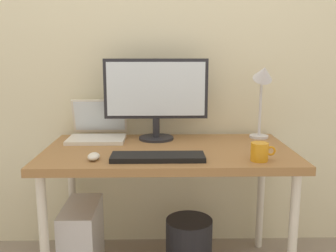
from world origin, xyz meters
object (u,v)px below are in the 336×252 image
object	(u,v)px
laptop	(98,129)
monitor	(156,94)
wastebasket	(189,245)
mouse	(94,156)
computer_tower	(82,243)
desk	(168,161)
keyboard	(158,157)
desk_lamp	(263,85)
coffee_mug	(260,152)

from	to	relation	value
laptop	monitor	bearing A→B (deg)	-3.47
laptop	wastebasket	xyz separation A→B (m)	(0.52, -0.20, -0.63)
mouse	wastebasket	size ratio (longest dim) A/B	0.30
monitor	computer_tower	world-z (taller)	monitor
monitor	wastebasket	bearing A→B (deg)	-44.20
desk	laptop	distance (m)	0.48
laptop	wastebasket	world-z (taller)	laptop
keyboard	mouse	world-z (taller)	mouse
desk	keyboard	size ratio (longest dim) A/B	2.92
monitor	mouse	size ratio (longest dim) A/B	6.53
desk	monitor	bearing A→B (deg)	106.64
computer_tower	keyboard	bearing A→B (deg)	-22.06
desk	mouse	xyz separation A→B (m)	(-0.35, -0.21, 0.08)
monitor	desk_lamp	distance (m)	0.61
laptop	desk	bearing A→B (deg)	-30.16
mouse	wastebasket	distance (m)	0.79
mouse	coffee_mug	xyz separation A→B (m)	(0.77, -0.03, 0.03)
keyboard	computer_tower	bearing A→B (deg)	157.94
keyboard	wastebasket	distance (m)	0.65
laptop	coffee_mug	size ratio (longest dim) A/B	2.75
monitor	wastebasket	distance (m)	0.87
desk	wastebasket	xyz separation A→B (m)	(0.12, 0.04, -0.50)
monitor	keyboard	xyz separation A→B (m)	(0.01, -0.42, -0.25)
desk_lamp	wastebasket	size ratio (longest dim) A/B	1.48
monitor	computer_tower	bearing A→B (deg)	-147.65
keyboard	computer_tower	world-z (taller)	keyboard
laptop	keyboard	distance (m)	0.56
mouse	desk_lamp	bearing A→B (deg)	25.24
desk_lamp	coffee_mug	size ratio (longest dim) A/B	3.82
wastebasket	laptop	bearing A→B (deg)	159.20
desk	desk_lamp	world-z (taller)	desk_lamp
monitor	coffee_mug	bearing A→B (deg)	-42.97
wastebasket	keyboard	bearing A→B (deg)	-125.29
desk	keyboard	distance (m)	0.23
desk_lamp	computer_tower	bearing A→B (deg)	-165.86
coffee_mug	desk_lamp	bearing A→B (deg)	74.86
desk_lamp	keyboard	world-z (taller)	desk_lamp
laptop	desk_lamp	size ratio (longest dim) A/B	0.72
computer_tower	coffee_mug	bearing A→B (deg)	-12.67
desk	coffee_mug	bearing A→B (deg)	-29.49
desk	wastebasket	bearing A→B (deg)	16.78
coffee_mug	computer_tower	world-z (taller)	coffee_mug
laptop	desk_lamp	xyz separation A→B (m)	(0.95, -0.02, 0.26)
keyboard	mouse	size ratio (longest dim) A/B	4.89
laptop	wastebasket	size ratio (longest dim) A/B	1.07
monitor	keyboard	distance (m)	0.49
computer_tower	laptop	bearing A→B (deg)	77.61
desk	coffee_mug	world-z (taller)	coffee_mug
desk	laptop	world-z (taller)	laptop
monitor	laptop	xyz separation A→B (m)	(-0.34, 0.02, -0.21)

